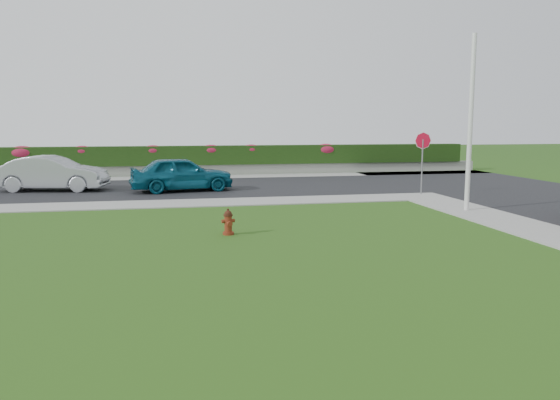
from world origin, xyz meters
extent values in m
plane|color=black|center=(0.00, 0.00, 0.00)|extent=(120.00, 120.00, 0.00)
cube|color=black|center=(-5.00, 14.00, 0.02)|extent=(26.00, 8.00, 0.04)
cube|color=gray|center=(-6.00, 9.00, 0.02)|extent=(24.00, 2.00, 0.04)
cube|color=gray|center=(7.00, 9.00, 0.02)|extent=(2.00, 2.00, 0.04)
cube|color=gray|center=(-1.00, 19.00, 0.02)|extent=(34.00, 2.00, 0.04)
cube|color=gray|center=(-1.00, 20.50, 0.30)|extent=(34.00, 0.40, 0.60)
cube|color=black|center=(-1.00, 20.60, 1.15)|extent=(32.00, 0.90, 1.10)
cylinder|color=#53100D|center=(-1.53, 2.97, 0.04)|extent=(0.30, 0.30, 0.07)
cylinder|color=#53100D|center=(-1.53, 2.97, 0.30)|extent=(0.21, 0.21, 0.46)
cylinder|color=black|center=(-1.53, 2.97, 0.54)|extent=(0.25, 0.25, 0.04)
sphere|color=black|center=(-1.53, 2.97, 0.56)|extent=(0.21, 0.21, 0.21)
cylinder|color=black|center=(-1.53, 2.97, 0.68)|extent=(0.06, 0.06, 0.06)
cylinder|color=#53100D|center=(-1.66, 2.95, 0.38)|extent=(0.11, 0.11, 0.10)
cylinder|color=#53100D|center=(-1.40, 3.00, 0.38)|extent=(0.11, 0.11, 0.10)
cylinder|color=#53100D|center=(-1.51, 2.84, 0.32)|extent=(0.15, 0.13, 0.13)
imported|color=#0D5067|center=(-2.55, 12.71, 0.80)|extent=(4.67, 2.46, 1.52)
imported|color=#A1A3A9|center=(-8.14, 13.93, 0.81)|extent=(4.87, 2.38, 1.54)
cylinder|color=silver|center=(6.91, 5.36, 2.97)|extent=(0.16, 0.16, 5.93)
cylinder|color=slate|center=(7.34, 9.72, 1.16)|extent=(0.06, 0.06, 2.33)
cylinder|color=red|center=(7.34, 9.72, 2.28)|extent=(0.68, 0.06, 0.68)
cylinder|color=white|center=(7.34, 9.72, 2.28)|extent=(0.72, 0.04, 0.72)
ellipsoid|color=red|center=(-10.95, 20.50, 1.41)|extent=(1.44, 0.92, 0.72)
ellipsoid|color=red|center=(-7.83, 20.50, 1.47)|extent=(1.17, 0.75, 0.58)
ellipsoid|color=red|center=(-3.99, 20.50, 1.46)|extent=(1.19, 0.77, 0.60)
ellipsoid|color=red|center=(-0.69, 20.50, 1.46)|extent=(1.23, 0.79, 0.61)
ellipsoid|color=red|center=(1.68, 20.50, 1.47)|extent=(1.15, 0.74, 0.57)
ellipsoid|color=red|center=(6.26, 20.50, 1.43)|extent=(1.38, 0.88, 0.69)
camera|label=1|loc=(-3.01, -11.51, 2.98)|focal=35.00mm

